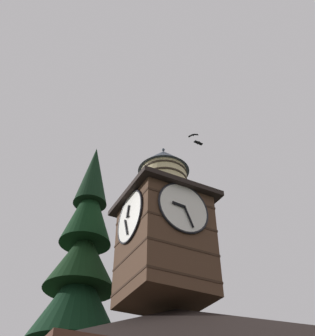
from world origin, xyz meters
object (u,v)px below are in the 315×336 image
clock_tower (164,227)px  flying_bird_high (193,135)px  flying_bird_low (198,143)px  pine_tree_behind (74,333)px

clock_tower → flying_bird_high: (-4.27, -3.30, 10.42)m
flying_bird_high → flying_bird_low: size_ratio=1.01×
pine_tree_behind → flying_bird_high: bearing=169.2°
clock_tower → pine_tree_behind: 6.34m
clock_tower → pine_tree_behind: size_ratio=0.45×
flying_bird_high → flying_bird_low: flying_bird_high is taller
pine_tree_behind → flying_bird_high: size_ratio=29.91×
clock_tower → pine_tree_behind: (2.27, -4.54, -3.80)m
pine_tree_behind → flying_bird_low: bearing=148.6°
flying_bird_high → flying_bird_low: bearing=62.0°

